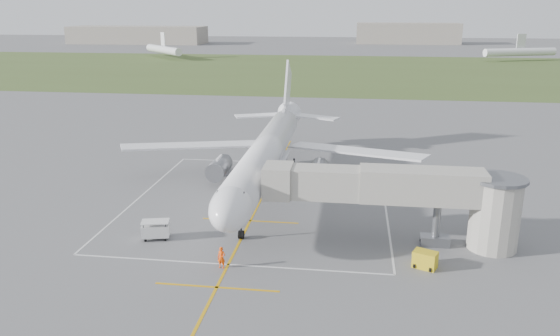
# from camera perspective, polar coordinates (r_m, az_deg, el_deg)

# --- Properties ---
(ground) EXTENTS (700.00, 700.00, 0.00)m
(ground) POSITION_cam_1_polar(r_m,az_deg,el_deg) (65.62, -1.50, -2.29)
(ground) COLOR #535355
(ground) RESTS_ON ground
(grass_strip) EXTENTS (700.00, 120.00, 0.02)m
(grass_strip) POSITION_cam_1_polar(r_m,az_deg,el_deg) (192.73, 4.82, 10.14)
(grass_strip) COLOR #405324
(grass_strip) RESTS_ON ground
(apron_markings) EXTENTS (28.20, 60.00, 0.01)m
(apron_markings) POSITION_cam_1_polar(r_m,az_deg,el_deg) (60.22, -2.39, -4.05)
(apron_markings) COLOR #CD930C
(apron_markings) RESTS_ON ground
(airliner) EXTENTS (38.93, 46.75, 13.52)m
(airliner) POSITION_cam_1_polar(r_m,az_deg,el_deg) (65.06, -1.42, 1.58)
(airliner) COLOR white
(airliner) RESTS_ON ground
(jet_bridge) EXTENTS (23.40, 5.00, 7.20)m
(jet_bridge) POSITION_cam_1_polar(r_m,az_deg,el_deg) (50.83, 13.71, -2.79)
(jet_bridge) COLOR gray
(jet_bridge) RESTS_ON ground
(gpu_unit) EXTENTS (2.27, 1.95, 1.44)m
(gpu_unit) POSITION_cam_1_polar(r_m,az_deg,el_deg) (48.03, 14.91, -9.25)
(gpu_unit) COLOR gold
(gpu_unit) RESTS_ON ground
(baggage_cart) EXTENTS (2.85, 2.09, 1.78)m
(baggage_cart) POSITION_cam_1_polar(r_m,az_deg,el_deg) (53.12, -12.86, -6.31)
(baggage_cart) COLOR silver
(baggage_cart) RESTS_ON ground
(ramp_worker_nose) EXTENTS (0.73, 0.53, 1.87)m
(ramp_worker_nose) POSITION_cam_1_polar(r_m,az_deg,el_deg) (46.57, -6.14, -9.29)
(ramp_worker_nose) COLOR #FF4A08
(ramp_worker_nose) RESTS_ON ground
(ramp_worker_wing) EXTENTS (0.89, 0.97, 1.61)m
(ramp_worker_wing) POSITION_cam_1_polar(r_m,az_deg,el_deg) (67.24, -4.86, -1.16)
(ramp_worker_wing) COLOR #F14F07
(ramp_worker_wing) RESTS_ON ground
(distant_hangars) EXTENTS (345.00, 49.00, 12.00)m
(distant_hangars) POSITION_cam_1_polar(r_m,az_deg,el_deg) (327.94, 3.29, 13.67)
(distant_hangars) COLOR gray
(distant_hangars) RESTS_ON ground
(distant_aircraft) EXTENTS (175.27, 27.94, 8.85)m
(distant_aircraft) POSITION_cam_1_polar(r_m,az_deg,el_deg) (233.91, 5.98, 12.10)
(distant_aircraft) COLOR white
(distant_aircraft) RESTS_ON ground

